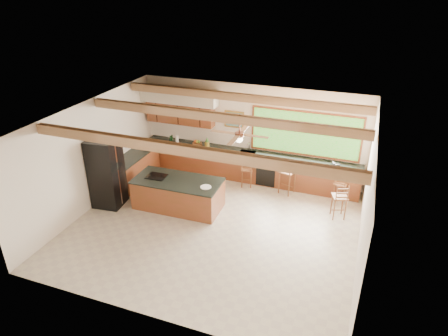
% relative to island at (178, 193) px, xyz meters
% --- Properties ---
extents(ground, '(7.20, 7.20, 0.00)m').
position_rel_island_xyz_m(ground, '(1.30, -0.60, -0.43)').
color(ground, '#B9AC9A').
rests_on(ground, ground).
extents(room_shell, '(7.27, 6.54, 3.02)m').
position_rel_island_xyz_m(room_shell, '(1.13, 0.05, 1.79)').
color(room_shell, silver).
rests_on(room_shell, ground).
extents(counter_run, '(7.12, 3.10, 1.28)m').
position_rel_island_xyz_m(counter_run, '(0.48, 1.92, 0.04)').
color(counter_run, brown).
rests_on(counter_run, ground).
extents(island, '(2.47, 1.20, 0.87)m').
position_rel_island_xyz_m(island, '(0.00, 0.00, 0.00)').
color(island, brown).
rests_on(island, ground).
extents(refrigerator, '(0.85, 0.83, 2.00)m').
position_rel_island_xyz_m(refrigerator, '(-1.92, -0.53, 0.57)').
color(refrigerator, black).
rests_on(refrigerator, ground).
extents(bar_stool_a, '(0.43, 0.43, 0.97)m').
position_rel_island_xyz_m(bar_stool_a, '(1.44, 1.80, 0.14)').
color(bar_stool_a, brown).
rests_on(bar_stool_a, ground).
extents(bar_stool_b, '(0.53, 0.53, 1.19)m').
position_rel_island_xyz_m(bar_stool_b, '(2.70, 1.79, 0.28)').
color(bar_stool_b, brown).
rests_on(bar_stool_b, ground).
extents(bar_stool_c, '(0.40, 0.40, 0.99)m').
position_rel_island_xyz_m(bar_stool_c, '(4.24, 1.80, 0.16)').
color(bar_stool_c, brown).
rests_on(bar_stool_c, ground).
extents(bar_stool_d, '(0.48, 0.48, 1.06)m').
position_rel_island_xyz_m(bar_stool_d, '(4.29, 0.94, 0.20)').
color(bar_stool_d, brown).
rests_on(bar_stool_d, ground).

